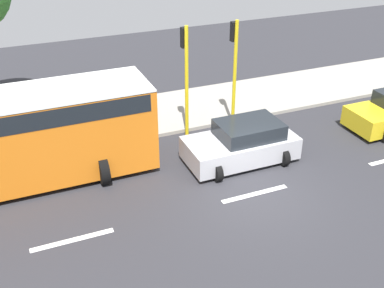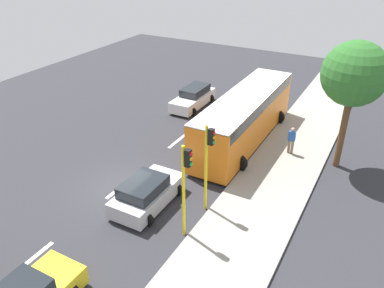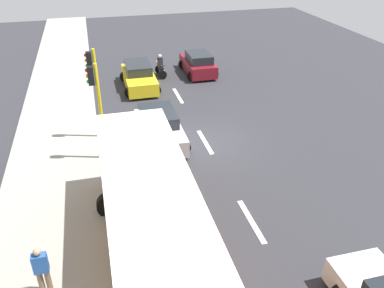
{
  "view_description": "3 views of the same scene",
  "coord_description": "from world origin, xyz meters",
  "px_view_note": "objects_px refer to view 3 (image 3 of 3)",
  "views": [
    {
      "loc": [
        -11.15,
        6.92,
        9.08
      ],
      "look_at": [
        1.11,
        1.79,
        1.72
      ],
      "focal_mm": 44.43,
      "sensor_mm": 36.0,
      "label": 1
    },
    {
      "loc": [
        11.37,
        -12.95,
        11.73
      ],
      "look_at": [
        2.13,
        3.95,
        1.25
      ],
      "focal_mm": 35.98,
      "sensor_mm": 36.0,
      "label": 2
    },
    {
      "loc": [
        4.82,
        16.14,
        9.44
      ],
      "look_at": [
        1.37,
        2.76,
        1.6
      ],
      "focal_mm": 37.1,
      "sensor_mm": 36.0,
      "label": 3
    }
  ],
  "objects_px": {
    "car_silver": "(159,128)",
    "traffic_light_corner": "(95,83)",
    "motorcycle": "(161,67)",
    "pedestrian_near_signal": "(42,269)",
    "traffic_light_midblock": "(97,100)",
    "city_bus": "(156,237)",
    "car_maroon": "(198,64)",
    "car_yellow_cab": "(139,77)"
  },
  "relations": [
    {
      "from": "car_silver",
      "to": "traffic_light_corner",
      "type": "relative_size",
      "value": 0.9
    },
    {
      "from": "motorcycle",
      "to": "pedestrian_near_signal",
      "type": "distance_m",
      "value": 18.5
    },
    {
      "from": "pedestrian_near_signal",
      "to": "traffic_light_midblock",
      "type": "xyz_separation_m",
      "value": [
        -2.04,
        -7.09,
        1.87
      ]
    },
    {
      "from": "city_bus",
      "to": "traffic_light_midblock",
      "type": "height_order",
      "value": "traffic_light_midblock"
    },
    {
      "from": "motorcycle",
      "to": "traffic_light_corner",
      "type": "bearing_deg",
      "value": 61.25
    },
    {
      "from": "motorcycle",
      "to": "car_maroon",
      "type": "bearing_deg",
      "value": 176.98
    },
    {
      "from": "car_maroon",
      "to": "motorcycle",
      "type": "distance_m",
      "value": 2.63
    },
    {
      "from": "traffic_light_midblock",
      "to": "pedestrian_near_signal",
      "type": "bearing_deg",
      "value": 73.95
    },
    {
      "from": "car_silver",
      "to": "city_bus",
      "type": "xyz_separation_m",
      "value": [
        1.62,
        8.57,
        1.13
      ]
    },
    {
      "from": "traffic_light_midblock",
      "to": "motorcycle",
      "type": "bearing_deg",
      "value": -113.62
    },
    {
      "from": "pedestrian_near_signal",
      "to": "car_yellow_cab",
      "type": "bearing_deg",
      "value": -107.08
    },
    {
      "from": "city_bus",
      "to": "car_yellow_cab",
      "type": "bearing_deg",
      "value": -95.88
    },
    {
      "from": "city_bus",
      "to": "traffic_light_midblock",
      "type": "bearing_deg",
      "value": -81.51
    },
    {
      "from": "city_bus",
      "to": "traffic_light_corner",
      "type": "height_order",
      "value": "traffic_light_corner"
    },
    {
      "from": "car_yellow_cab",
      "to": "traffic_light_corner",
      "type": "height_order",
      "value": "traffic_light_corner"
    },
    {
      "from": "car_yellow_cab",
      "to": "car_maroon",
      "type": "relative_size",
      "value": 1.14
    },
    {
      "from": "car_yellow_cab",
      "to": "city_bus",
      "type": "xyz_separation_m",
      "value": [
        1.65,
        15.99,
        1.13
      ]
    },
    {
      "from": "car_yellow_cab",
      "to": "car_silver",
      "type": "distance_m",
      "value": 7.42
    },
    {
      "from": "city_bus",
      "to": "traffic_light_corner",
      "type": "bearing_deg",
      "value": -83.34
    },
    {
      "from": "car_yellow_cab",
      "to": "traffic_light_midblock",
      "type": "height_order",
      "value": "traffic_light_midblock"
    },
    {
      "from": "motorcycle",
      "to": "city_bus",
      "type": "bearing_deg",
      "value": 79.26
    },
    {
      "from": "car_maroon",
      "to": "car_yellow_cab",
      "type": "bearing_deg",
      "value": 19.74
    },
    {
      "from": "car_silver",
      "to": "traffic_light_corner",
      "type": "height_order",
      "value": "traffic_light_corner"
    },
    {
      "from": "city_bus",
      "to": "traffic_light_corner",
      "type": "relative_size",
      "value": 2.44
    },
    {
      "from": "traffic_light_corner",
      "to": "traffic_light_midblock",
      "type": "distance_m",
      "value": 2.08
    },
    {
      "from": "motorcycle",
      "to": "car_silver",
      "type": "bearing_deg",
      "value": 79.2
    },
    {
      "from": "car_yellow_cab",
      "to": "city_bus",
      "type": "height_order",
      "value": "city_bus"
    },
    {
      "from": "motorcycle",
      "to": "traffic_light_corner",
      "type": "height_order",
      "value": "traffic_light_corner"
    },
    {
      "from": "car_silver",
      "to": "city_bus",
      "type": "bearing_deg",
      "value": 79.31
    },
    {
      "from": "traffic_light_midblock",
      "to": "car_silver",
      "type": "bearing_deg",
      "value": -157.97
    },
    {
      "from": "car_silver",
      "to": "pedestrian_near_signal",
      "type": "height_order",
      "value": "pedestrian_near_signal"
    },
    {
      "from": "pedestrian_near_signal",
      "to": "car_maroon",
      "type": "bearing_deg",
      "value": -118.01
    },
    {
      "from": "city_bus",
      "to": "traffic_light_midblock",
      "type": "distance_m",
      "value": 7.62
    },
    {
      "from": "car_maroon",
      "to": "traffic_light_midblock",
      "type": "height_order",
      "value": "traffic_light_midblock"
    },
    {
      "from": "car_yellow_cab",
      "to": "motorcycle",
      "type": "bearing_deg",
      "value": -135.28
    },
    {
      "from": "car_yellow_cab",
      "to": "car_silver",
      "type": "relative_size",
      "value": 1.08
    },
    {
      "from": "car_yellow_cab",
      "to": "pedestrian_near_signal",
      "type": "relative_size",
      "value": 2.59
    },
    {
      "from": "city_bus",
      "to": "motorcycle",
      "type": "distance_m",
      "value": 18.04
    },
    {
      "from": "car_maroon",
      "to": "traffic_light_midblock",
      "type": "distance_m",
      "value": 12.53
    },
    {
      "from": "car_yellow_cab",
      "to": "car_silver",
      "type": "height_order",
      "value": "same"
    },
    {
      "from": "motorcycle",
      "to": "traffic_light_corner",
      "type": "distance_m",
      "value": 9.57
    },
    {
      "from": "car_silver",
      "to": "motorcycle",
      "type": "distance_m",
      "value": 9.28
    }
  ]
}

